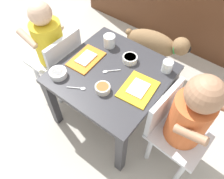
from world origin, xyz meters
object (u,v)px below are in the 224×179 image
cereal_bowl_right_side (103,88)px  spoon_by_left_tray (78,88)px  veggie_bowl_far (130,59)px  spoon_by_right_tray (110,71)px  veggie_bowl_near (58,73)px  seated_child_left (50,43)px  water_cup_left (109,42)px  water_cup_right (167,67)px  dog (155,44)px  food_tray_right (138,89)px  dining_table (112,81)px  food_tray_left (86,59)px  seated_child_right (188,116)px

cereal_bowl_right_side → spoon_by_left_tray: bearing=-148.0°
veggie_bowl_far → spoon_by_right_tray: bearing=-106.7°
cereal_bowl_right_side → veggie_bowl_near: same height
veggie_bowl_far → spoon_by_right_tray: 0.14m
seated_child_left → spoon_by_left_tray: seated_child_left is taller
water_cup_left → water_cup_right: size_ratio=1.10×
veggie_bowl_far → water_cup_left: bearing=169.3°
seated_child_left → spoon_by_right_tray: seated_child_left is taller
seated_child_left → water_cup_left: seated_child_left is taller
dog → water_cup_left: 0.47m
food_tray_right → veggie_bowl_near: size_ratio=2.30×
water_cup_right → cereal_bowl_right_side: size_ratio=0.83×
dog → spoon_by_left_tray: 0.77m
food_tray_right → water_cup_left: size_ratio=2.98×
cereal_bowl_right_side → spoon_by_right_tray: 0.14m
dining_table → water_cup_right: 0.31m
food_tray_left → water_cup_left: water_cup_left is taller
spoon_by_left_tray → spoon_by_right_tray: (0.05, 0.19, 0.00)m
veggie_bowl_near → dining_table: bearing=42.2°
spoon_by_right_tray → water_cup_left: bearing=128.8°
water_cup_left → veggie_bowl_far: 0.17m
veggie_bowl_near → spoon_by_left_tray: 0.14m
seated_child_right → food_tray_right: size_ratio=3.35×
seated_child_left → seated_child_right: (0.90, 0.02, 0.02)m
water_cup_left → spoon_by_right_tray: bearing=-51.2°
spoon_by_right_tray → food_tray_right: bearing=-3.0°
seated_child_right → spoon_by_left_tray: seated_child_right is taller
water_cup_left → veggie_bowl_near: size_ratio=0.77×
food_tray_right → water_cup_left: 0.37m
seated_child_left → water_cup_left: size_ratio=9.61×
food_tray_left → water_cup_left: bearing=80.0°
dog → food_tray_right: (0.21, -0.57, 0.20)m
water_cup_right → spoon_by_right_tray: water_cup_right is taller
water_cup_left → spoon_by_right_tray: water_cup_left is taller
dining_table → spoon_by_right_tray: bearing=-174.1°
food_tray_left → water_cup_right: water_cup_right is taller
seated_child_right → dog: size_ratio=1.48×
seated_child_left → spoon_by_left_tray: size_ratio=7.48×
water_cup_right → dog: bearing=125.0°
seated_child_right → food_tray_left: seated_child_right is taller
dog → food_tray_right: food_tray_right is taller
spoon_by_right_tray → veggie_bowl_far: bearing=73.3°
water_cup_left → veggie_bowl_near: (-0.07, -0.35, -0.01)m
dog → cereal_bowl_right_side: cereal_bowl_right_side is taller
dog → veggie_bowl_near: veggie_bowl_near is taller
food_tray_right → water_cup_right: water_cup_right is taller
food_tray_right → cereal_bowl_right_side: size_ratio=2.73×
seated_child_right → spoon_by_left_tray: size_ratio=7.77×
food_tray_left → water_cup_left: 0.18m
food_tray_right → water_cup_right: 0.21m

